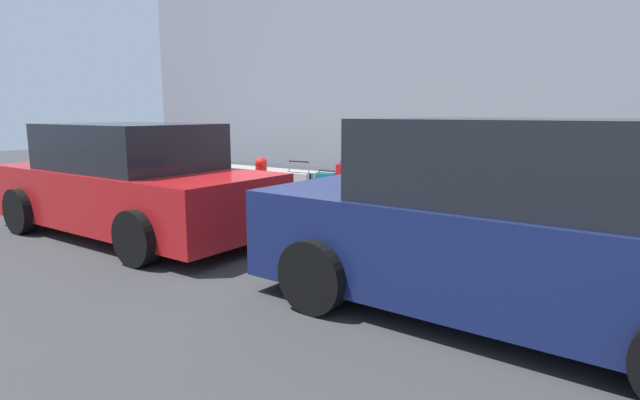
{
  "coord_description": "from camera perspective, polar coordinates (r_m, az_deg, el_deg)",
  "views": [
    {
      "loc": [
        -4.46,
        6.09,
        1.69
      ],
      "look_at": [
        -0.78,
        0.8,
        0.58
      ],
      "focal_mm": 28.55,
      "sensor_mm": 36.0,
      "label": 1
    }
  ],
  "objects": [
    {
      "name": "bollard_post",
      "position": [
        9.34,
        -10.24,
        2.34
      ],
      "size": [
        0.12,
        0.12,
        0.72
      ],
      "primitive_type": "cylinder",
      "color": "brown",
      "rests_on": "sidewalk_curb"
    },
    {
      "name": "suitcase_red_0",
      "position": [
        6.8,
        27.32,
        -1.93
      ],
      "size": [
        0.4,
        0.25,
        0.84
      ],
      "color": "red",
      "rests_on": "sidewalk_curb"
    },
    {
      "name": "suitcase_red_7",
      "position": [
        7.98,
        3.62,
        1.31
      ],
      "size": [
        0.49,
        0.25,
        0.81
      ],
      "color": "red",
      "rests_on": "sidewalk_curb"
    },
    {
      "name": "suitcase_silver_9",
      "position": [
        8.4,
        -2.37,
        1.14
      ],
      "size": [
        0.46,
        0.25,
        0.77
      ],
      "color": "#9EA0A8",
      "rests_on": "sidewalk_curb"
    },
    {
      "name": "ground_plane",
      "position": [
        7.74,
        -1.38,
        -2.82
      ],
      "size": [
        40.0,
        40.0,
        0.0
      ],
      "primitive_type": "plane",
      "color": "#333335"
    },
    {
      "name": "suitcase_maroon_6",
      "position": [
        7.7,
        6.45,
        0.33
      ],
      "size": [
        0.37,
        0.23,
        0.84
      ],
      "color": "maroon",
      "rests_on": "sidewalk_curb"
    },
    {
      "name": "suitcase_teal_1",
      "position": [
        6.9,
        23.66,
        -1.01
      ],
      "size": [
        0.4,
        0.27,
        0.77
      ],
      "color": "#0F606B",
      "rests_on": "sidewalk_curb"
    },
    {
      "name": "suitcase_silver_2",
      "position": [
        7.04,
        19.87,
        -0.56
      ],
      "size": [
        0.46,
        0.28,
        0.77
      ],
      "color": "#9EA0A8",
      "rests_on": "sidewalk_curb"
    },
    {
      "name": "sidewalk_curb",
      "position": [
        9.82,
        7.25,
        0.22
      ],
      "size": [
        18.0,
        5.0,
        0.14
      ],
      "primitive_type": "cube",
      "color": "gray",
      "rests_on": "ground_plane"
    },
    {
      "name": "suitcase_navy_3",
      "position": [
        7.18,
        15.83,
        -0.73
      ],
      "size": [
        0.47,
        0.25,
        0.82
      ],
      "color": "navy",
      "rests_on": "sidewalk_curb"
    },
    {
      "name": "suitcase_teal_8",
      "position": [
        8.24,
        0.77,
        1.02
      ],
      "size": [
        0.36,
        0.23,
        0.64
      ],
      "color": "#0F606B",
      "rests_on": "sidewalk_curb"
    },
    {
      "name": "parked_car_navy_0",
      "position": [
        4.46,
        20.28,
        -2.78
      ],
      "size": [
        4.29,
        2.15,
        1.64
      ],
      "color": "#141E4C",
      "rests_on": "ground_plane"
    },
    {
      "name": "parked_car_red_1",
      "position": [
        7.49,
        -20.35,
        1.78
      ],
      "size": [
        4.34,
        2.02,
        1.54
      ],
      "color": "#AD1619",
      "rests_on": "ground_plane"
    },
    {
      "name": "suitcase_olive_5",
      "position": [
        7.53,
        9.52,
        0.43
      ],
      "size": [
        0.4,
        0.27,
        0.88
      ],
      "color": "#59601E",
      "rests_on": "sidewalk_curb"
    },
    {
      "name": "suitcase_black_4",
      "position": [
        7.38,
        12.54,
        -0.28
      ],
      "size": [
        0.36,
        0.27,
        0.78
      ],
      "color": "black",
      "rests_on": "sidewalk_curb"
    },
    {
      "name": "fire_hydrant",
      "position": [
        9.0,
        -6.6,
        2.43
      ],
      "size": [
        0.39,
        0.21,
        0.78
      ],
      "color": "red",
      "rests_on": "sidewalk_curb"
    }
  ]
}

